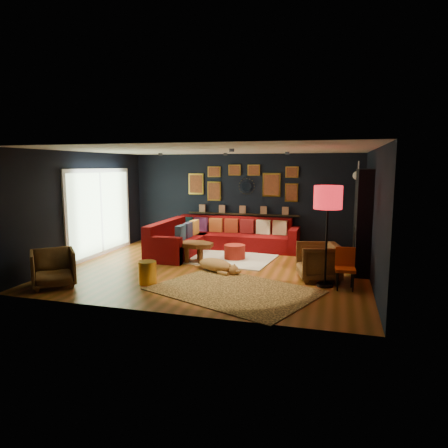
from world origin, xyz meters
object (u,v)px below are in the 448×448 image
(pouf, at_px, (235,252))
(floor_lamp, at_px, (328,201))
(dog, at_px, (216,262))
(sectional, at_px, (213,239))
(coffee_table, at_px, (196,246))
(gold_stool, at_px, (147,272))
(armchair_right, at_px, (319,260))
(orange_chair, at_px, (345,265))
(armchair_left, at_px, (53,266))

(pouf, relative_size, floor_lamp, 0.27)
(dog, bearing_deg, sectional, 133.09)
(coffee_table, relative_size, gold_stool, 2.33)
(armchair_right, distance_m, floor_lamp, 1.29)
(orange_chair, distance_m, floor_lamp, 1.23)
(coffee_table, distance_m, orange_chair, 3.53)
(armchair_left, height_order, floor_lamp, floor_lamp)
(coffee_table, bearing_deg, gold_stool, -100.01)
(pouf, xyz_separation_m, armchair_right, (2.05, -1.22, 0.21))
(floor_lamp, bearing_deg, sectional, 141.19)
(dog, bearing_deg, armchair_right, 23.89)
(sectional, xyz_separation_m, gold_stool, (-0.31, -3.20, -0.10))
(armchair_left, bearing_deg, dog, -6.41)
(coffee_table, xyz_separation_m, pouf, (0.80, 0.55, -0.19))
(pouf, xyz_separation_m, dog, (-0.11, -1.22, 0.01))
(armchair_right, bearing_deg, floor_lamp, 4.89)
(armchair_left, xyz_separation_m, dog, (2.64, 1.85, -0.18))
(sectional, distance_m, gold_stool, 3.22)
(pouf, height_order, armchair_left, armchair_left)
(gold_stool, distance_m, floor_lamp, 3.69)
(pouf, height_order, floor_lamp, floor_lamp)
(armchair_left, distance_m, armchair_right, 5.14)
(sectional, bearing_deg, pouf, -44.16)
(floor_lamp, bearing_deg, pouf, 143.41)
(coffee_table, distance_m, armchair_left, 3.18)
(pouf, distance_m, orange_chair, 3.06)
(sectional, height_order, gold_stool, sectional)
(armchair_right, relative_size, dog, 0.68)
(pouf, bearing_deg, armchair_right, -30.72)
(armchair_right, distance_m, dog, 2.17)
(coffee_table, bearing_deg, pouf, 34.66)
(armchair_right, height_order, floor_lamp, floor_lamp)
(sectional, relative_size, gold_stool, 7.72)
(pouf, distance_m, floor_lamp, 3.08)
(sectional, height_order, orange_chair, sectional)
(orange_chair, bearing_deg, floor_lamp, 169.55)
(sectional, relative_size, dog, 2.84)
(orange_chair, relative_size, dog, 0.64)
(coffee_table, xyz_separation_m, gold_stool, (-0.33, -1.86, -0.17))
(gold_stool, bearing_deg, coffee_table, 79.99)
(pouf, bearing_deg, orange_chair, -33.32)
(pouf, bearing_deg, dog, -95.30)
(pouf, distance_m, gold_stool, 2.66)
(sectional, height_order, armchair_right, sectional)
(pouf, xyz_separation_m, orange_chair, (2.55, -1.67, 0.25))
(orange_chair, distance_m, dog, 2.71)
(coffee_table, height_order, armchair_right, armchair_right)
(coffee_table, height_order, floor_lamp, floor_lamp)
(gold_stool, xyz_separation_m, floor_lamp, (3.32, 0.78, 1.40))
(armchair_right, bearing_deg, armchair_left, -83.75)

